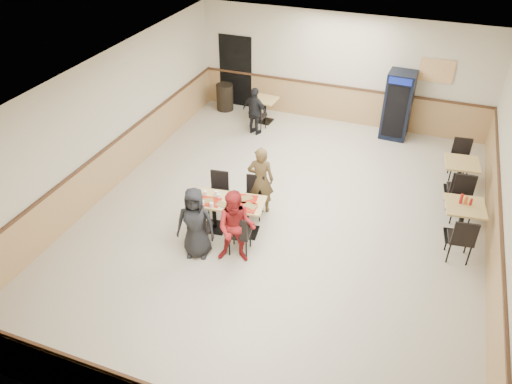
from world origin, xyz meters
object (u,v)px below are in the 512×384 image
at_px(main_table, 230,211).
at_px(diner_man_opposite, 261,180).
at_px(trash_bin, 225,97).
at_px(back_table, 265,107).
at_px(pepsi_cooler, 398,105).
at_px(diner_woman_left, 195,223).
at_px(side_table_near, 462,217).
at_px(side_table_far, 460,172).
at_px(lone_diner, 255,111).
at_px(diner_woman_right, 236,228).

distance_m(main_table, diner_man_opposite, 0.96).
bearing_deg(trash_bin, back_table, -14.24).
bearing_deg(pepsi_cooler, trash_bin, -176.92).
xyz_separation_m(diner_woman_left, diner_man_opposite, (0.63, 1.74, 0.03)).
xyz_separation_m(diner_man_opposite, side_table_near, (3.97, 0.49, -0.23)).
bearing_deg(diner_man_opposite, diner_woman_left, 56.96).
bearing_deg(side_table_far, diner_man_opposite, -150.44).
xyz_separation_m(diner_man_opposite, lone_diner, (-1.35, 3.25, -0.10)).
bearing_deg(diner_man_opposite, diner_woman_right, 81.50).
distance_m(main_table, side_table_near, 4.50).
xyz_separation_m(main_table, side_table_far, (4.18, 3.06, 0.03)).
distance_m(side_table_far, trash_bin, 6.95).
distance_m(main_table, diner_woman_left, 0.96).
relative_size(main_table, side_table_far, 1.78).
bearing_deg(side_table_far, diner_woman_right, -134.33).
distance_m(diner_man_opposite, pepsi_cooler, 4.92).
height_order(main_table, diner_woman_left, diner_woman_left).
relative_size(diner_woman_right, back_table, 2.19).
relative_size(diner_man_opposite, trash_bin, 1.95).
bearing_deg(back_table, main_table, -78.03).
bearing_deg(diner_woman_left, side_table_far, 26.39).
bearing_deg(main_table, pepsi_cooler, 56.78).
height_order(main_table, side_table_far, side_table_far).
distance_m(side_table_near, back_table, 6.39).
height_order(pepsi_cooler, trash_bin, pepsi_cooler).
height_order(diner_woman_left, side_table_far, diner_woman_left).
distance_m(diner_man_opposite, side_table_far, 4.45).
bearing_deg(trash_bin, pepsi_cooler, 0.50).
bearing_deg(main_table, side_table_far, 28.25).
height_order(diner_woman_left, diner_man_opposite, diner_man_opposite).
bearing_deg(trash_bin, main_table, -65.25).
distance_m(main_table, side_table_far, 5.18).
distance_m(diner_woman_right, pepsi_cooler, 6.39).
height_order(back_table, trash_bin, trash_bin).
xyz_separation_m(diner_woman_left, side_table_near, (4.60, 2.23, -0.20)).
relative_size(diner_man_opposite, back_table, 2.20).
relative_size(main_table, side_table_near, 1.73).
distance_m(diner_woman_left, lone_diner, 5.04).
distance_m(diner_woman_left, pepsi_cooler, 6.77).
bearing_deg(side_table_near, back_table, 146.48).
relative_size(lone_diner, side_table_far, 1.64).
bearing_deg(diner_woman_right, side_table_far, 32.25).
xyz_separation_m(back_table, pepsi_cooler, (3.53, 0.39, 0.44)).
height_order(main_table, side_table_near, side_table_near).
xyz_separation_m(lone_diner, back_table, (-0.00, 0.78, -0.20)).
distance_m(diner_woman_left, diner_man_opposite, 1.85).
height_order(main_table, trash_bin, trash_bin).
distance_m(diner_woman_right, side_table_far, 5.35).
distance_m(diner_woman_left, trash_bin, 6.47).
bearing_deg(main_table, side_table_near, 9.68).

